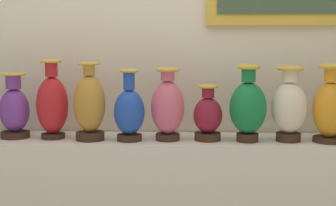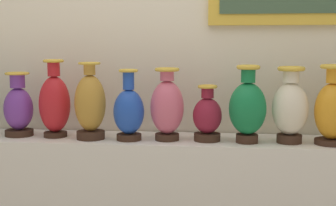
% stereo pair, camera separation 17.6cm
% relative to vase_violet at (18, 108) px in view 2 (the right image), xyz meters
% --- Properties ---
extents(back_wall, '(5.33, 0.14, 2.64)m').
position_rel_vase_violet_xyz_m(back_wall, '(0.82, 0.26, 0.29)').
color(back_wall, beige).
rests_on(back_wall, ground_plane).
extents(vase_violet, '(0.15, 0.15, 0.34)m').
position_rel_vase_violet_xyz_m(vase_violet, '(0.00, 0.00, 0.00)').
color(vase_violet, '#382319').
rests_on(vase_violet, display_shelf).
extents(vase_crimson, '(0.16, 0.16, 0.41)m').
position_rel_vase_violet_xyz_m(vase_crimson, '(0.20, -0.01, 0.03)').
color(vase_crimson, '#382319').
rests_on(vase_crimson, display_shelf).
extents(vase_ochre, '(0.16, 0.16, 0.40)m').
position_rel_vase_violet_xyz_m(vase_ochre, '(0.41, -0.05, 0.03)').
color(vase_ochre, '#382319').
rests_on(vase_ochre, display_shelf).
extents(vase_sapphire, '(0.16, 0.16, 0.36)m').
position_rel_vase_violet_xyz_m(vase_sapphire, '(0.61, -0.05, 0.00)').
color(vase_sapphire, '#382319').
rests_on(vase_sapphire, display_shelf).
extents(vase_rose, '(0.17, 0.17, 0.37)m').
position_rel_vase_violet_xyz_m(vase_rose, '(0.80, -0.03, 0.02)').
color(vase_rose, '#382319').
rests_on(vase_rose, display_shelf).
extents(vase_burgundy, '(0.15, 0.15, 0.29)m').
position_rel_vase_violet_xyz_m(vase_burgundy, '(1.01, -0.03, -0.02)').
color(vase_burgundy, '#382319').
rests_on(vase_burgundy, display_shelf).
extents(vase_emerald, '(0.19, 0.19, 0.39)m').
position_rel_vase_violet_xyz_m(vase_emerald, '(1.21, -0.05, 0.03)').
color(vase_emerald, '#382319').
rests_on(vase_emerald, display_shelf).
extents(vase_ivory, '(0.18, 0.18, 0.38)m').
position_rel_vase_violet_xyz_m(vase_ivory, '(1.42, -0.04, 0.03)').
color(vase_ivory, '#382319').
rests_on(vase_ivory, display_shelf).
extents(vase_amber, '(0.17, 0.17, 0.39)m').
position_rel_vase_violet_xyz_m(vase_amber, '(1.62, -0.05, 0.02)').
color(vase_amber, '#382319').
rests_on(vase_amber, display_shelf).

